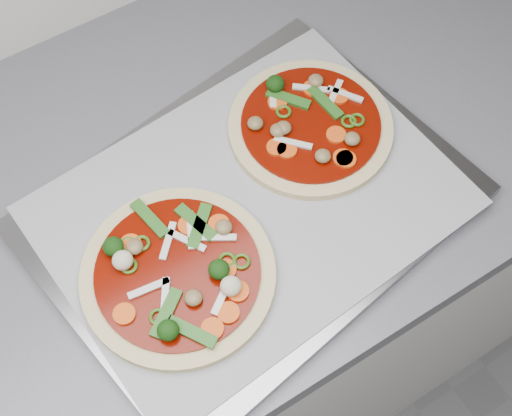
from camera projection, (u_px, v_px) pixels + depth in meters
base_cabinet at (133, 353)px, 1.27m from camera, size 3.60×0.60×0.86m
countertop at (77, 244)px, 0.87m from camera, size 3.60×0.60×0.04m
baking_tray at (250, 209)px, 0.86m from camera, size 0.55×0.44×0.02m
parchment at (250, 205)px, 0.85m from camera, size 0.50×0.38×0.00m
pizza_left at (178, 274)px, 0.80m from camera, size 0.29×0.29×0.04m
pizza_right at (310, 125)px, 0.90m from camera, size 0.24×0.24×0.04m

